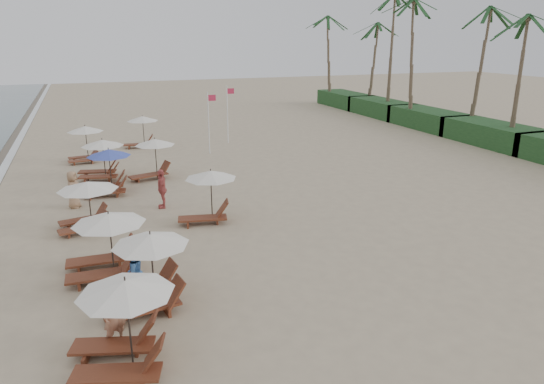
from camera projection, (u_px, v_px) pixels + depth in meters
name	position (u px, v px, depth m)	size (l,w,h in m)	color
ground	(302.00, 278.00, 16.53)	(160.00, 160.00, 0.00)	tan
shrub_hedge	(493.00, 134.00, 36.67)	(3.20, 53.00, 1.60)	#193D1C
palm_row	(499.00, 4.00, 34.71)	(7.00, 52.00, 12.30)	brown
lounger_station_0	(118.00, 327.00, 11.72)	(2.73, 2.50, 2.31)	brown
lounger_station_1	(143.00, 274.00, 14.51)	(2.78, 2.34, 2.27)	brown
lounger_station_2	(103.00, 246.00, 16.47)	(2.83, 2.41, 2.15)	brown
lounger_station_3	(85.00, 203.00, 20.37)	(2.65, 2.45, 2.05)	brown
lounger_station_4	(105.00, 174.00, 25.10)	(2.69, 2.24, 2.30)	brown
lounger_station_5	(99.00, 160.00, 27.78)	(2.75, 2.43, 2.21)	brown
lounger_station_6	(84.00, 143.00, 31.42)	(2.42, 2.22, 2.31)	brown
inland_station_0	(207.00, 193.00, 21.15)	(2.82, 2.24, 2.22)	brown
inland_station_1	(151.00, 156.00, 27.68)	(2.87, 2.24, 2.22)	brown
inland_station_2	(140.00, 129.00, 35.65)	(2.73, 2.24, 2.22)	brown
beachgoer_near	(114.00, 313.00, 12.67)	(0.68, 0.45, 1.87)	tan
beachgoer_mid_a	(132.00, 273.00, 15.01)	(0.82, 0.64, 1.68)	#3768A7
beachgoer_far_a	(162.00, 189.00, 23.04)	(1.09, 0.45, 1.86)	#BC4F4B
beachgoer_far_b	(73.00, 189.00, 23.06)	(0.87, 0.56, 1.77)	#A17957
flag_pole_near	(209.00, 120.00, 33.28)	(0.60, 0.08, 4.20)	silver
flag_pole_far	(228.00, 111.00, 36.80)	(0.60, 0.08, 4.27)	silver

